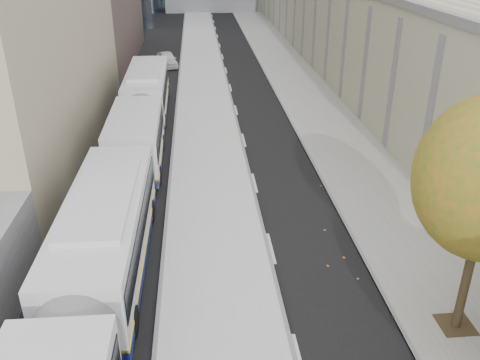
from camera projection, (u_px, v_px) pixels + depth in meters
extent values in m
cube|color=#B7B7B7|center=(205.00, 114.00, 35.42)|extent=(4.25, 150.00, 0.15)
cube|color=gray|center=(318.00, 112.00, 36.06)|extent=(4.75, 150.00, 0.08)
cube|color=gray|center=(359.00, 3.00, 61.24)|extent=(18.00, 92.00, 8.00)
cylinder|color=black|center=(465.00, 284.00, 15.55)|extent=(0.28, 0.28, 3.24)
cube|color=silver|center=(85.00, 311.00, 14.72)|extent=(2.73, 18.12, 3.02)
cube|color=black|center=(83.00, 296.00, 14.48)|extent=(2.79, 17.39, 1.05)
cube|color=silver|center=(143.00, 110.00, 31.75)|extent=(2.83, 17.86, 2.97)
cube|color=black|center=(143.00, 102.00, 31.51)|extent=(2.88, 17.15, 1.03)
cube|color=#006C60|center=(128.00, 175.00, 23.93)|extent=(1.88, 0.09, 1.15)
imported|color=silver|center=(167.00, 59.00, 48.36)|extent=(2.40, 4.28, 1.37)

